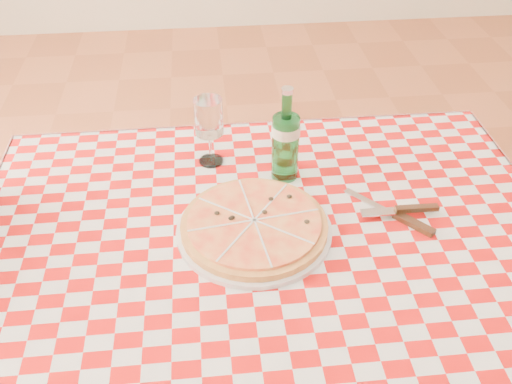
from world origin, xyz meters
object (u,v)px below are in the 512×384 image
pizza_plate (254,225)px  water_bottle (286,134)px  wine_glass (210,132)px  dining_table (267,261)px

pizza_plate → water_bottle: 0.24m
pizza_plate → water_bottle: bearing=64.5°
pizza_plate → wine_glass: wine_glass is taller
pizza_plate → wine_glass: (-0.08, 0.28, 0.07)m
pizza_plate → wine_glass: size_ratio=1.90×
pizza_plate → water_bottle: size_ratio=1.41×
pizza_plate → wine_glass: 0.30m
wine_glass → pizza_plate: bearing=-73.4°
dining_table → pizza_plate: (-0.03, -0.01, 0.12)m
pizza_plate → water_bottle: (0.10, 0.20, 0.10)m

